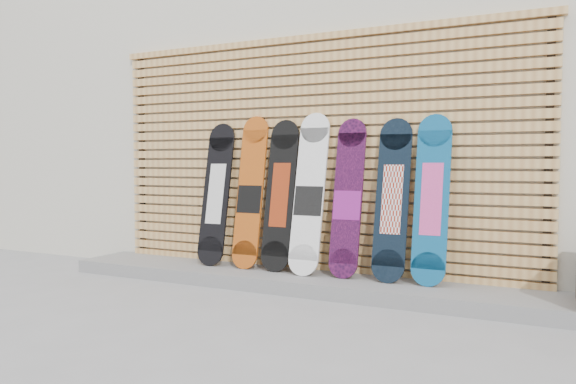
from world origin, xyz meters
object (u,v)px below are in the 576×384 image
Objects in this scene: snowboard_3 at (309,194)px; snowboard_5 at (392,199)px; snowboard_4 at (348,199)px; snowboard_2 at (280,195)px; snowboard_1 at (250,193)px; snowboard_6 at (432,199)px; snowboard_0 at (216,194)px.

snowboard_3 reaches higher than snowboard_5.
snowboard_2 is at bearing 179.67° from snowboard_4.
snowboard_4 is at bearing 179.86° from snowboard_5.
snowboard_1 is 0.32m from snowboard_2.
snowboard_2 is 0.66m from snowboard_4.
snowboard_3 is (0.31, -0.03, 0.02)m from snowboard_2.
snowboard_1 is 0.98m from snowboard_4.
snowboard_3 is at bearing -5.55° from snowboard_2.
snowboard_5 is at bearing -0.14° from snowboard_4.
snowboard_4 is 0.72m from snowboard_6.
snowboard_5 is (0.75, 0.03, -0.03)m from snowboard_3.
snowboard_4 is 1.01× the size of snowboard_5.
snowboard_4 is at bearing -0.02° from snowboard_1.
snowboard_0 is 1.37m from snowboard_4.
snowboard_4 is at bearing -179.34° from snowboard_6.
snowboard_3 is at bearing -2.42° from snowboard_1.
snowboard_1 is 1.71m from snowboard_6.
snowboard_3 reaches higher than snowboard_2.
snowboard_1 is (0.38, 0.00, 0.02)m from snowboard_0.
snowboard_6 is (0.33, 0.01, 0.01)m from snowboard_5.
snowboard_1 reaches higher than snowboard_4.
snowboard_3 is at bearing -178.17° from snowboard_6.
snowboard_6 is at bearing 1.83° from snowboard_3.
snowboard_0 is 2.09m from snowboard_6.
snowboard_2 is 1.39m from snowboard_6.
snowboard_1 is 0.99× the size of snowboard_3.
snowboard_2 is at bearing 0.61° from snowboard_1.
snowboard_0 is 0.70m from snowboard_2.
snowboard_6 is (0.72, 0.01, 0.02)m from snowboard_4.
snowboard_0 is 1.01m from snowboard_3.
snowboard_4 is (0.36, 0.03, -0.03)m from snowboard_3.
snowboard_2 is 0.96× the size of snowboard_3.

